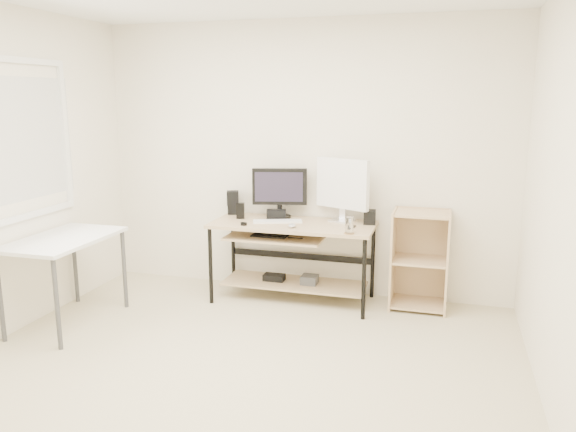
{
  "coord_description": "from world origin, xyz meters",
  "views": [
    {
      "loc": [
        1.35,
        -3.21,
        1.88
      ],
      "look_at": [
        0.05,
        1.3,
        0.89
      ],
      "focal_mm": 35.0,
      "sensor_mm": 36.0,
      "label": 1
    }
  ],
  "objects_px": {
    "side_table": "(64,247)",
    "black_monitor": "(280,190)",
    "shelf_unit": "(420,259)",
    "white_imac": "(342,185)",
    "desk": "(290,245)",
    "audio_controller": "(240,211)"
  },
  "relations": [
    {
      "from": "side_table",
      "to": "shelf_unit",
      "type": "bearing_deg",
      "value": 23.33
    },
    {
      "from": "audio_controller",
      "to": "side_table",
      "type": "bearing_deg",
      "value": -151.08
    },
    {
      "from": "shelf_unit",
      "to": "white_imac",
      "type": "bearing_deg",
      "value": 178.31
    },
    {
      "from": "white_imac",
      "to": "audio_controller",
      "type": "distance_m",
      "value": 1.0
    },
    {
      "from": "side_table",
      "to": "black_monitor",
      "type": "relative_size",
      "value": 1.93
    },
    {
      "from": "desk",
      "to": "black_monitor",
      "type": "relative_size",
      "value": 2.9
    },
    {
      "from": "desk",
      "to": "shelf_unit",
      "type": "height_order",
      "value": "shelf_unit"
    },
    {
      "from": "desk",
      "to": "shelf_unit",
      "type": "distance_m",
      "value": 1.19
    },
    {
      "from": "white_imac",
      "to": "black_monitor",
      "type": "bearing_deg",
      "value": -156.11
    },
    {
      "from": "black_monitor",
      "to": "audio_controller",
      "type": "height_order",
      "value": "black_monitor"
    },
    {
      "from": "desk",
      "to": "side_table",
      "type": "distance_m",
      "value": 1.97
    },
    {
      "from": "audio_controller",
      "to": "desk",
      "type": "bearing_deg",
      "value": -19.53
    },
    {
      "from": "side_table",
      "to": "audio_controller",
      "type": "distance_m",
      "value": 1.6
    },
    {
      "from": "desk",
      "to": "side_table",
      "type": "xyz_separation_m",
      "value": [
        -1.65,
        -1.06,
        0.13
      ]
    },
    {
      "from": "white_imac",
      "to": "desk",
      "type": "bearing_deg",
      "value": -133.97
    },
    {
      "from": "shelf_unit",
      "to": "white_imac",
      "type": "xyz_separation_m",
      "value": [
        -0.73,
        0.02,
        0.64
      ]
    },
    {
      "from": "shelf_unit",
      "to": "black_monitor",
      "type": "bearing_deg",
      "value": 179.08
    },
    {
      "from": "black_monitor",
      "to": "audio_controller",
      "type": "relative_size",
      "value": 3.38
    },
    {
      "from": "desk",
      "to": "white_imac",
      "type": "distance_m",
      "value": 0.73
    },
    {
      "from": "white_imac",
      "to": "shelf_unit",
      "type": "bearing_deg",
      "value": 22.19
    },
    {
      "from": "side_table",
      "to": "shelf_unit",
      "type": "height_order",
      "value": "shelf_unit"
    },
    {
      "from": "desk",
      "to": "audio_controller",
      "type": "height_order",
      "value": "audio_controller"
    }
  ]
}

